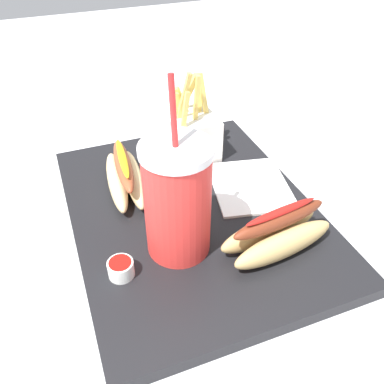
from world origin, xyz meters
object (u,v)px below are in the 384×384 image
(hot_dog_2, at_px, (277,233))
(soda_cup, at_px, (178,200))
(napkin_stack, at_px, (250,186))
(fries_basket, at_px, (190,131))
(ketchup_cup_1, at_px, (121,268))
(hot_dog_1, at_px, (125,176))

(hot_dog_2, bearing_deg, soda_cup, 67.97)
(soda_cup, xyz_separation_m, napkin_stack, (0.08, -0.15, -0.08))
(napkin_stack, bearing_deg, fries_basket, 21.26)
(ketchup_cup_1, relative_size, napkin_stack, 0.24)
(hot_dog_1, xyz_separation_m, ketchup_cup_1, (-0.17, 0.05, -0.01))
(soda_cup, height_order, fries_basket, soda_cup)
(soda_cup, bearing_deg, napkin_stack, -61.35)
(fries_basket, distance_m, hot_dog_2, 0.26)
(fries_basket, height_order, hot_dog_2, fries_basket)
(hot_dog_1, relative_size, napkin_stack, 1.15)
(hot_dog_2, height_order, napkin_stack, hot_dog_2)
(fries_basket, bearing_deg, hot_dog_1, 116.75)
(hot_dog_2, bearing_deg, ketchup_cup_1, 82.44)
(fries_basket, relative_size, hot_dog_1, 0.97)
(fries_basket, bearing_deg, napkin_stack, -158.74)
(hot_dog_1, xyz_separation_m, napkin_stack, (-0.07, -0.18, -0.02))
(soda_cup, relative_size, ketchup_cup_1, 7.25)
(hot_dog_1, height_order, hot_dog_2, hot_dog_2)
(fries_basket, relative_size, ketchup_cup_1, 4.71)
(soda_cup, bearing_deg, fries_basket, -24.20)
(soda_cup, distance_m, hot_dog_2, 0.14)
(fries_basket, distance_m, ketchup_cup_1, 0.30)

